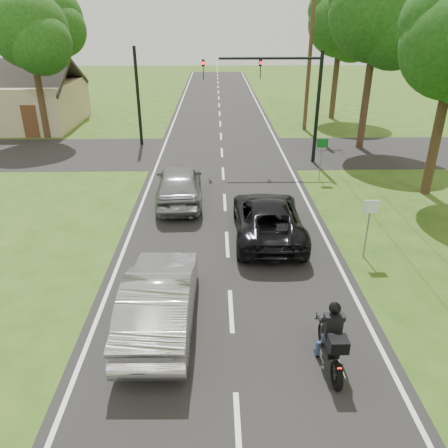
{
  "coord_description": "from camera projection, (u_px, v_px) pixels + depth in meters",
  "views": [
    {
      "loc": [
        -0.41,
        -10.1,
        7.51
      ],
      "look_at": [
        -0.14,
        3.0,
        1.3
      ],
      "focal_mm": 35.0,
      "sensor_mm": 36.0,
      "label": 1
    }
  ],
  "objects": [
    {
      "name": "utility_pole_far",
      "position": [
        310.0,
        56.0,
        30.17
      ],
      "size": [
        1.6,
        0.28,
        10.0
      ],
      "color": "brown",
      "rests_on": "ground"
    },
    {
      "name": "dark_suv",
      "position": [
        268.0,
        218.0,
        16.29
      ],
      "size": [
        2.51,
        5.34,
        1.48
      ],
      "primitive_type": "imported",
      "rotation": [
        0.0,
        0.0,
        3.13
      ],
      "color": "black",
      "rests_on": "road"
    },
    {
      "name": "tree_row_d",
      "position": [
        383.0,
        19.0,
        24.48
      ],
      "size": [
        5.76,
        5.58,
        10.45
      ],
      "color": "#332316",
      "rests_on": "ground"
    },
    {
      "name": "silver_suv",
      "position": [
        179.0,
        184.0,
        19.29
      ],
      "size": [
        2.23,
        5.04,
        1.69
      ],
      "primitive_type": "imported",
      "rotation": [
        0.0,
        0.0,
        3.19
      ],
      "color": "gray",
      "rests_on": "road"
    },
    {
      "name": "silver_sedan",
      "position": [
        160.0,
        298.0,
        11.47
      ],
      "size": [
        1.79,
        4.97,
        1.63
      ],
      "primitive_type": "imported",
      "rotation": [
        0.0,
        0.0,
        3.13
      ],
      "color": "#AAAAAE",
      "rests_on": "road"
    },
    {
      "name": "traffic_signal",
      "position": [
        285.0,
        87.0,
        23.29
      ],
      "size": [
        6.38,
        0.44,
        6.0
      ],
      "color": "black",
      "rests_on": "ground"
    },
    {
      "name": "sign_white",
      "position": [
        370.0,
        215.0,
        14.45
      ],
      "size": [
        0.55,
        0.07,
        2.12
      ],
      "color": "slate",
      "rests_on": "ground"
    },
    {
      "name": "tree_left_near",
      "position": [
        33.0,
        35.0,
        27.21
      ],
      "size": [
        5.12,
        4.96,
        9.22
      ],
      "color": "#332316",
      "rests_on": "ground"
    },
    {
      "name": "house",
      "position": [
        9.0,
        101.0,
        32.98
      ],
      "size": [
        10.2,
        8.0,
        4.84
      ],
      "color": "tan",
      "rests_on": "ground"
    },
    {
      "name": "ground",
      "position": [
        231.0,
        311.0,
        12.35
      ],
      "size": [
        140.0,
        140.0,
        0.0
      ],
      "primitive_type": "plane",
      "color": "#294D15",
      "rests_on": "ground"
    },
    {
      "name": "tree_left_far",
      "position": [
        53.0,
        23.0,
        35.93
      ],
      "size": [
        5.76,
        5.58,
        10.14
      ],
      "color": "#332316",
      "rests_on": "ground"
    },
    {
      "name": "cross_road",
      "position": [
        222.0,
        153.0,
        26.8
      ],
      "size": [
        60.0,
        7.0,
        0.01
      ],
      "primitive_type": "cube",
      "color": "black",
      "rests_on": "ground"
    },
    {
      "name": "motorcycle_rider",
      "position": [
        332.0,
        343.0,
        10.1
      ],
      "size": [
        0.58,
        2.06,
        1.78
      ],
      "rotation": [
        0.0,
        0.0,
        -0.01
      ],
      "color": "black",
      "rests_on": "ground"
    },
    {
      "name": "tree_row_e",
      "position": [
        345.0,
        27.0,
        32.89
      ],
      "size": [
        5.28,
        5.12,
        9.61
      ],
      "color": "#332316",
      "rests_on": "ground"
    },
    {
      "name": "sign_green",
      "position": [
        322.0,
        149.0,
        21.68
      ],
      "size": [
        0.55,
        0.07,
        2.12
      ],
      "color": "slate",
      "rests_on": "ground"
    },
    {
      "name": "signal_pole_far",
      "position": [
        138.0,
        97.0,
        27.23
      ],
      "size": [
        0.2,
        0.2,
        6.0
      ],
      "primitive_type": "cylinder",
      "color": "black",
      "rests_on": "ground"
    },
    {
      "name": "road",
      "position": [
        224.0,
        187.0,
        21.38
      ],
      "size": [
        8.0,
        100.0,
        0.01
      ],
      "primitive_type": "cube",
      "color": "black",
      "rests_on": "ground"
    }
  ]
}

